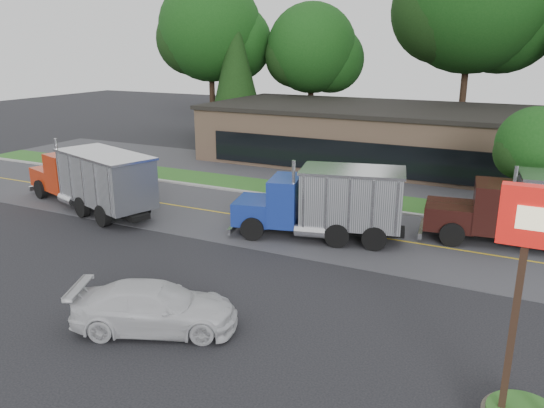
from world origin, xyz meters
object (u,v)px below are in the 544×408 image
Objects in this scene: dump_truck_blue at (328,201)px; dump_truck_red at (93,178)px; bilo_sign at (534,358)px; rally_car at (155,307)px.

dump_truck_red is at bearing -6.62° from dump_truck_blue.
bilo_sign reaches higher than dump_truck_red.
bilo_sign reaches higher than dump_truck_blue.
rally_car is (-1.90, -10.35, -1.05)m from dump_truck_blue.
dump_truck_red and dump_truck_blue have the same top height.
dump_truck_blue is 1.57× the size of rally_car.
dump_truck_blue reaches higher than rally_car.
rally_car is (-10.71, 0.06, -1.27)m from bilo_sign.
bilo_sign is 1.14× the size of rally_car.
dump_truck_red is (-21.87, 8.91, -0.21)m from bilo_sign.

